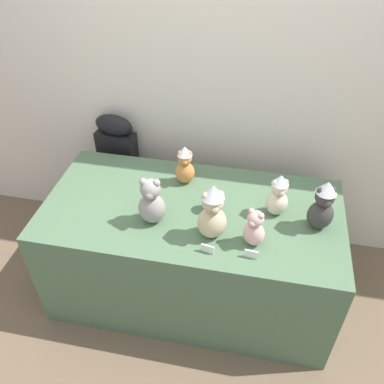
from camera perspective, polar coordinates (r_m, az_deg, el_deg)
ground_plane at (r=2.80m, az=-1.05°, el=-17.16°), size 10.00×10.00×0.00m
wall_back at (r=2.67m, az=3.04°, el=16.62°), size 7.00×0.08×2.60m
display_table at (r=2.65m, az=0.00°, el=-8.26°), size 1.76×0.88×0.75m
instrument_case at (r=3.13m, az=-10.02°, el=2.76°), size 0.29×0.16×0.98m
teddy_bear_cream at (r=2.31m, az=11.99°, el=-0.48°), size 0.15×0.14×0.27m
teddy_bear_blush at (r=2.13m, az=8.72°, el=-5.13°), size 0.15×0.14×0.23m
teddy_bear_ash at (r=2.22m, az=-5.70°, el=-1.46°), size 0.16×0.14×0.30m
teddy_bear_sand at (r=2.11m, az=2.86°, el=-2.88°), size 0.19×0.18×0.35m
teddy_bear_ginger at (r=2.50m, az=-1.01°, el=3.76°), size 0.14×0.12×0.26m
teddy_bear_charcoal at (r=2.27m, az=17.85°, el=-1.88°), size 0.17×0.15×0.32m
party_cup_blue at (r=2.34m, az=2.75°, el=-1.45°), size 0.08×0.08×0.11m
name_card_front_left at (r=2.12m, az=2.19°, el=-7.97°), size 0.07×0.02×0.05m
name_card_front_middle at (r=2.12m, az=8.29°, el=-8.61°), size 0.07×0.02×0.05m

